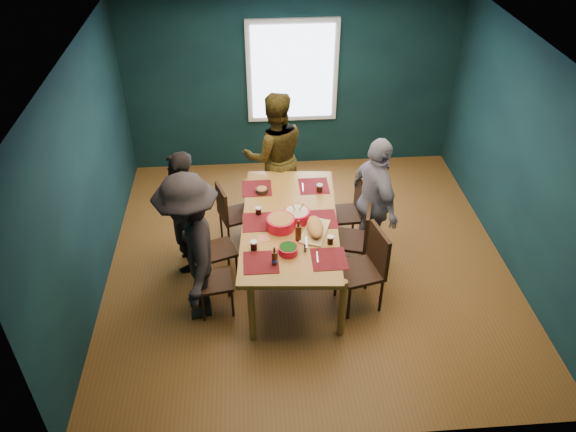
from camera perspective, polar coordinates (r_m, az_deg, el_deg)
name	(u,v)px	position (r m, az deg, el deg)	size (l,w,h in m)	color
room	(308,158)	(6.62, 2.03, 5.95)	(5.01, 5.01, 2.71)	brown
dining_table	(290,226)	(6.53, 0.18, -1.05)	(1.26, 2.26, 0.83)	olive
chair_left_far	(230,211)	(7.23, -5.93, 0.51)	(0.50, 0.50, 0.88)	black
chair_left_mid	(211,246)	(6.70, -7.82, -3.06)	(0.49, 0.49, 0.86)	black
chair_left_near	(207,277)	(6.30, -8.25, -6.19)	(0.44, 0.44, 0.85)	black
chair_right_far	(351,208)	(7.25, 6.46, 0.81)	(0.44, 0.44, 0.92)	black
chair_right_mid	(358,235)	(6.78, 7.12, -1.94)	(0.53, 0.53, 0.94)	black
chair_right_near	(368,263)	(6.34, 8.16, -4.74)	(0.55, 0.55, 1.01)	black
person_far_left	(182,213)	(6.78, -10.70, 0.33)	(0.58, 0.38, 1.60)	black
person_back	(275,156)	(7.60, -1.36, 6.15)	(0.88, 0.68, 1.80)	black
person_right	(375,202)	(6.84, 8.82, 1.38)	(0.99, 0.41, 1.69)	silver
person_near_left	(191,249)	(6.06, -9.81, -3.31)	(1.16, 0.67, 1.80)	black
bowl_salad	(280,223)	(6.34, -0.77, -0.68)	(0.33, 0.33, 0.14)	red
bowl_dumpling	(297,215)	(6.46, 0.90, 0.10)	(0.30, 0.30, 0.28)	red
bowl_herbs	(288,249)	(6.00, 0.02, -3.42)	(0.21, 0.21, 0.09)	red
cutting_board	(315,228)	(6.28, 2.76, -1.23)	(0.41, 0.64, 0.14)	tan
small_bowl	(262,190)	(6.95, -2.67, 2.62)	(0.15, 0.15, 0.06)	black
beer_bottle_a	(275,258)	(5.84, -1.38, -4.32)	(0.06, 0.06, 0.23)	#411B0B
beer_bottle_b	(298,232)	(6.14, 1.06, -1.69)	(0.07, 0.07, 0.27)	#411B0B
cola_glass_a	(254,245)	(6.05, -3.50, -2.96)	(0.08, 0.08, 0.11)	black
cola_glass_b	(330,240)	(6.14, 4.33, -2.40)	(0.07, 0.07, 0.10)	black
cola_glass_c	(319,188)	(6.96, 3.22, 2.88)	(0.08, 0.08, 0.10)	black
cola_glass_d	(258,211)	(6.57, -3.03, 0.54)	(0.07, 0.07, 0.10)	black
napkin_a	(321,219)	(6.52, 3.37, -0.32)	(0.13, 0.13, 0.00)	#DD715D
napkin_b	(264,238)	(6.23, -2.49, -2.25)	(0.12, 0.12, 0.00)	#DD715D
napkin_c	(327,255)	(6.02, 3.98, -3.97)	(0.15, 0.15, 0.00)	#DD715D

